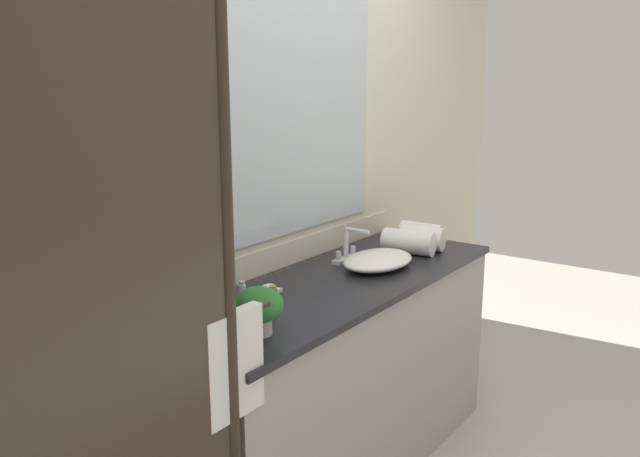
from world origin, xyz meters
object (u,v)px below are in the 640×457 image
object	(u,v)px
amenity_bottle_lotion	(242,292)
rolled_towel_middle	(422,238)
faucet	(348,250)
sink_basin	(378,260)
rolled_towel_far_edge	(408,242)
amenity_bottle_body_wash	(273,296)
potted_plant	(259,307)
rolled_towel_near_edge	(421,233)
soap_dish	(268,289)

from	to	relation	value
amenity_bottle_lotion	rolled_towel_middle	size ratio (longest dim) A/B	0.40
faucet	rolled_towel_middle	world-z (taller)	faucet
sink_basin	rolled_towel_far_edge	world-z (taller)	rolled_towel_far_edge
amenity_bottle_body_wash	amenity_bottle_lotion	xyz separation A→B (m)	(-0.04, 0.12, 0.00)
rolled_towel_middle	rolled_towel_far_edge	size ratio (longest dim) A/B	0.85
potted_plant	rolled_towel_middle	world-z (taller)	potted_plant
sink_basin	rolled_towel_near_edge	world-z (taller)	rolled_towel_near_edge
potted_plant	amenity_bottle_lotion	distance (m)	0.33
amenity_bottle_body_wash	rolled_towel_middle	size ratio (longest dim) A/B	0.38
amenity_bottle_lotion	rolled_towel_far_edge	xyz separation A→B (m)	(0.99, -0.17, 0.02)
amenity_bottle_body_wash	rolled_towel_middle	bearing A→B (deg)	-3.71
potted_plant	amenity_bottle_lotion	bearing A→B (deg)	52.25
rolled_towel_middle	amenity_bottle_body_wash	bearing A→B (deg)	176.29
potted_plant	rolled_towel_far_edge	distance (m)	1.19
faucet	amenity_bottle_body_wash	world-z (taller)	faucet
sink_basin	amenity_bottle_lotion	bearing A→B (deg)	166.42
potted_plant	rolled_towel_far_edge	world-z (taller)	potted_plant
amenity_bottle_lotion	rolled_towel_far_edge	distance (m)	1.00
sink_basin	potted_plant	world-z (taller)	potted_plant
amenity_bottle_body_wash	sink_basin	bearing A→B (deg)	-4.51
sink_basin	amenity_bottle_lotion	xyz separation A→B (m)	(-0.71, 0.17, 0.01)
soap_dish	amenity_bottle_body_wash	bearing A→B (deg)	-132.10
rolled_towel_middle	amenity_bottle_lotion	bearing A→B (deg)	170.37
sink_basin	rolled_towel_far_edge	bearing A→B (deg)	0.17
amenity_bottle_lotion	rolled_towel_far_edge	size ratio (longest dim) A/B	0.34
amenity_bottle_body_wash	rolled_towel_middle	distance (m)	1.06
potted_plant	rolled_towel_near_edge	xyz separation A→B (m)	(1.41, 0.13, -0.04)
sink_basin	faucet	world-z (taller)	faucet
faucet	rolled_towel_middle	bearing A→B (deg)	-24.32
amenity_bottle_lotion	rolled_towel_near_edge	distance (m)	1.22
faucet	rolled_towel_middle	distance (m)	0.43
sink_basin	amenity_bottle_lotion	size ratio (longest dim) A/B	4.64
amenity_bottle_body_wash	rolled_towel_near_edge	size ratio (longest dim) A/B	0.36
potted_plant	amenity_bottle_body_wash	distance (m)	0.28
sink_basin	rolled_towel_far_edge	distance (m)	0.28
potted_plant	rolled_towel_far_edge	bearing A→B (deg)	4.25
rolled_towel_middle	potted_plant	bearing A→B (deg)	-176.86
faucet	amenity_bottle_body_wash	xyz separation A→B (m)	(-0.67, -0.11, -0.02)
sink_basin	rolled_towel_middle	bearing A→B (deg)	-2.34
rolled_towel_near_edge	rolled_towel_far_edge	world-z (taller)	rolled_towel_far_edge
amenity_bottle_lotion	rolled_towel_middle	distance (m)	1.11
faucet	rolled_towel_near_edge	xyz separation A→B (m)	(0.50, -0.12, -0.00)
faucet	amenity_bottle_lotion	xyz separation A→B (m)	(-0.71, 0.01, -0.01)
faucet	potted_plant	size ratio (longest dim) A/B	1.03
sink_basin	amenity_bottle_body_wash	world-z (taller)	amenity_bottle_body_wash
faucet	amenity_bottle_lotion	world-z (taller)	faucet
sink_basin	amenity_bottle_lotion	distance (m)	0.73
potted_plant	soap_dish	distance (m)	0.43
sink_basin	soap_dish	xyz separation A→B (m)	(-0.56, 0.17, -0.02)
sink_basin	amenity_bottle_body_wash	bearing A→B (deg)	175.49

